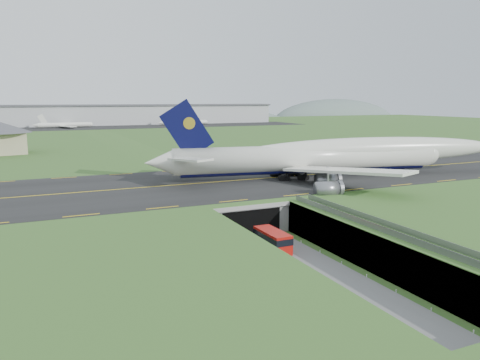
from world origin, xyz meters
name	(u,v)px	position (x,y,z in m)	size (l,w,h in m)	color
ground	(271,248)	(0.00, 0.00, 0.00)	(900.00, 900.00, 0.00)	#335823
airfield_deck	(272,231)	(0.00, 0.00, 3.00)	(800.00, 800.00, 6.00)	gray
trench_road	(293,261)	(0.00, -7.50, 0.10)	(12.00, 75.00, 0.20)	slate
taxiway	(206,183)	(0.00, 33.00, 6.09)	(800.00, 44.00, 0.18)	black
tunnel_portal	(233,209)	(0.00, 16.71, 3.33)	(17.00, 22.30, 6.00)	gray
guideway	(401,241)	(11.00, -19.11, 5.32)	(3.00, 53.00, 7.05)	#A8A8A3
jumbo_jet	(334,156)	(32.60, 28.41, 11.43)	(94.47, 60.20, 20.20)	silver
shuttle_tram	(272,240)	(-0.58, -1.39, 1.86)	(3.41, 8.48, 3.41)	#B1120B
service_building	(0,135)	(-46.89, 118.61, 12.90)	(25.29, 25.29, 11.65)	tan
cargo_terminal	(83,115)	(-0.10, 299.41, 13.96)	(320.00, 67.00, 15.60)	#B2B2B2
distant_hills	(135,128)	(64.38, 430.00, -4.00)	(700.00, 91.00, 60.00)	slate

